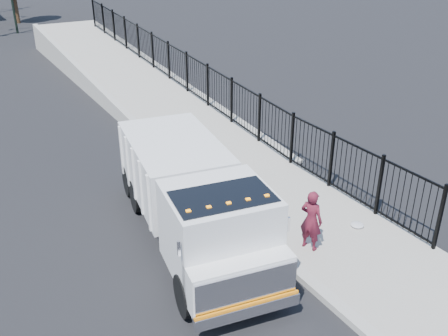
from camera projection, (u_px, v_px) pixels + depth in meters
ground at (274, 254)px, 12.74m from camera, size 120.00×120.00×0.00m
sidewalk at (387, 270)px, 12.03m from camera, size 3.55×12.00×0.12m
curb at (326, 296)px, 11.15m from camera, size 0.30×12.00×0.16m
ramp at (129, 87)px, 26.15m from camera, size 3.95×24.06×3.19m
iron_fence at (187, 85)px, 23.29m from camera, size 0.10×28.00×1.80m
truck at (193, 196)px, 12.61m from camera, size 3.39×7.52×2.49m
worker at (311, 220)px, 12.44m from camera, size 0.59×0.70×1.63m
debris at (357, 225)px, 13.68m from camera, size 0.37×0.37×0.09m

